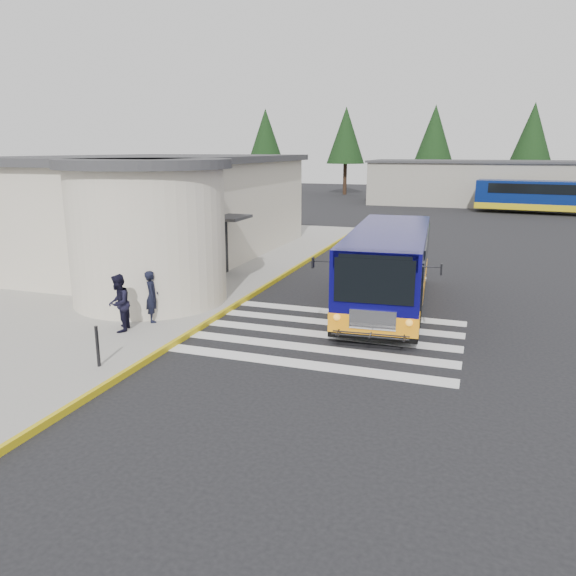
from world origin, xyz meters
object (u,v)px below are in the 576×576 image
(pedestrian_a, at_px, (152,296))
(pedestrian_b, at_px, (119,303))
(far_bus_a, at_px, (533,195))
(bollard, at_px, (98,346))
(transit_bus, at_px, (388,271))

(pedestrian_a, distance_m, pedestrian_b, 1.18)
(pedestrian_a, relative_size, far_bus_a, 0.17)
(bollard, distance_m, far_bus_a, 42.66)
(pedestrian_b, bearing_deg, transit_bus, 108.42)
(transit_bus, relative_size, far_bus_a, 1.03)
(transit_bus, xyz_separation_m, pedestrian_a, (-6.38, -4.50, -0.33))
(transit_bus, bearing_deg, pedestrian_b, -144.46)
(pedestrian_b, distance_m, bollard, 2.74)
(transit_bus, xyz_separation_m, bollard, (-5.63, -8.09, -0.61))
(far_bus_a, bearing_deg, pedestrian_a, 166.57)
(transit_bus, height_order, pedestrian_a, transit_bus)
(transit_bus, distance_m, bollard, 9.87)
(pedestrian_b, height_order, bollard, pedestrian_b)
(transit_bus, relative_size, pedestrian_b, 5.72)
(pedestrian_a, bearing_deg, pedestrian_b, 129.28)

